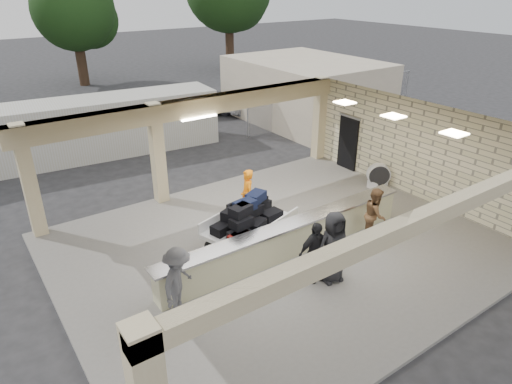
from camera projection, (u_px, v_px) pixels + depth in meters
ground at (278, 249)px, 13.30m from camera, size 120.00×120.00×0.00m
pavilion at (271, 197)px, 13.32m from camera, size 12.01×10.00×3.55m
baggage_counter at (290, 239)px, 12.68m from camera, size 8.20×0.58×0.98m
luggage_cart at (248, 220)px, 12.92m from camera, size 2.93×2.28×1.50m
drum_fan at (379, 175)px, 16.74m from camera, size 0.85×0.72×0.94m
baggage_handler at (247, 196)px, 14.26m from camera, size 0.55×0.72×1.75m
passenger_a at (375, 214)px, 13.26m from camera, size 0.84×0.78×1.64m
passenger_b at (315, 252)px, 11.43m from camera, size 0.99×0.41×1.65m
passenger_c at (178, 282)px, 10.26m from camera, size 1.12×0.99×1.72m
passenger_d at (333, 247)px, 11.39m from camera, size 0.99×0.52×1.92m
car_white_a at (251, 98)px, 27.19m from camera, size 5.05×3.09×1.34m
car_white_b at (291, 90)px, 29.07m from camera, size 4.72×2.80×1.40m
car_dark at (200, 101)px, 26.05m from camera, size 4.96×3.32×1.56m
container_white at (86, 129)px, 19.74m from camera, size 11.67×3.39×2.49m
fence at (337, 100)px, 25.23m from camera, size 12.06×0.06×2.03m
tree_mid at (78, 13)px, 31.78m from camera, size 6.00×5.60×8.00m
adjacent_building at (305, 90)px, 24.96m from camera, size 6.00×8.00×3.20m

